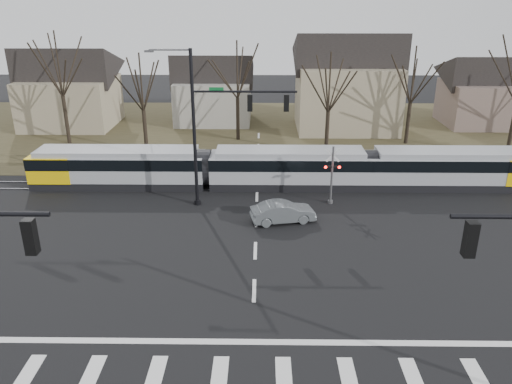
{
  "coord_description": "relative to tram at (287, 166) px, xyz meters",
  "views": [
    {
      "loc": [
        0.35,
        -18.45,
        13.26
      ],
      "look_at": [
        0.0,
        9.0,
        2.3
      ],
      "focal_mm": 35.0,
      "sensor_mm": 36.0,
      "label": 1
    }
  ],
  "objects": [
    {
      "name": "tree_row",
      "position": [
        -0.2,
        10.0,
        3.47
      ],
      "size": [
        59.2,
        7.2,
        10.0
      ],
      "color": "black",
      "rests_on": "ground"
    },
    {
      "name": "lane_dashes",
      "position": [
        -2.2,
        -0.0,
        -1.53
      ],
      "size": [
        0.18,
        30.0,
        0.01
      ],
      "color": "silver",
      "rests_on": "ground"
    },
    {
      "name": "ground",
      "position": [
        -2.2,
        -16.0,
        -1.53
      ],
      "size": [
        140.0,
        140.0,
        0.0
      ],
      "primitive_type": "plane",
      "color": "black"
    },
    {
      "name": "house_a",
      "position": [
        -22.2,
        18.0,
        2.93
      ],
      "size": [
        9.72,
        8.64,
        8.6
      ],
      "color": "gray",
      "rests_on": "ground"
    },
    {
      "name": "sedan",
      "position": [
        -0.54,
        -6.21,
        -0.88
      ],
      "size": [
        3.07,
        4.57,
        1.31
      ],
      "primitive_type": "imported",
      "rotation": [
        0.0,
        0.0,
        1.79
      ],
      "color": "#585D60",
      "rests_on": "ground"
    },
    {
      "name": "rail_crossing_signal",
      "position": [
        2.8,
        -3.21,
        0.35
      ],
      "size": [
        1.08,
        0.36,
        4.0
      ],
      "color": "#59595B",
      "rests_on": "ground"
    },
    {
      "name": "stop_line",
      "position": [
        -2.2,
        -17.8,
        -1.53
      ],
      "size": [
        28.0,
        0.35,
        0.01
      ],
      "primitive_type": "cube",
      "color": "silver",
      "rests_on": "ground"
    },
    {
      "name": "house_d",
      "position": [
        21.8,
        19.0,
        2.44
      ],
      "size": [
        8.64,
        7.56,
        7.65
      ],
      "color": "brown",
      "rests_on": "ground"
    },
    {
      "name": "signal_pole_far",
      "position": [
        -4.61,
        -3.5,
        4.17
      ],
      "size": [
        9.28,
        0.44,
        10.2
      ],
      "color": "black",
      "rests_on": "ground"
    },
    {
      "name": "house_c",
      "position": [
        6.8,
        17.0,
        3.7
      ],
      "size": [
        10.8,
        8.64,
        10.1
      ],
      "color": "gray",
      "rests_on": "ground"
    },
    {
      "name": "crosswalk",
      "position": [
        -2.2,
        -20.0,
        -1.53
      ],
      "size": [
        27.0,
        2.6,
        0.01
      ],
      "color": "silver",
      "rests_on": "ground"
    },
    {
      "name": "rail_pair",
      "position": [
        -2.2,
        -0.2,
        -1.5
      ],
      "size": [
        90.0,
        1.52,
        0.06
      ],
      "color": "#59595E",
      "rests_on": "ground"
    },
    {
      "name": "grass_verge",
      "position": [
        -2.2,
        16.0,
        -1.53
      ],
      "size": [
        140.0,
        28.0,
        0.01
      ],
      "primitive_type": "cube",
      "color": "#38331E",
      "rests_on": "ground"
    },
    {
      "name": "tram",
      "position": [
        0.0,
        0.0,
        0.0
      ],
      "size": [
        37.11,
        2.76,
        2.81
      ],
      "color": "gray",
      "rests_on": "ground"
    },
    {
      "name": "house_b",
      "position": [
        -7.2,
        20.0,
        2.44
      ],
      "size": [
        8.64,
        7.56,
        7.65
      ],
      "color": "gray",
      "rests_on": "ground"
    }
  ]
}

